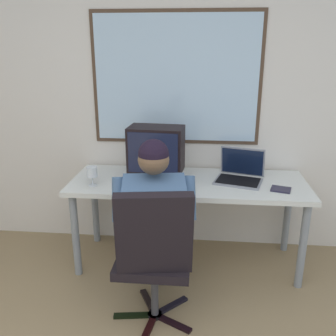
% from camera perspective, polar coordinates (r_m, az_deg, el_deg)
% --- Properties ---
extents(wall_rear, '(4.64, 0.08, 2.76)m').
position_cam_1_polar(wall_rear, '(3.19, -0.09, 11.68)').
color(wall_rear, silver).
rests_on(wall_rear, ground).
extents(desk, '(1.87, 0.68, 0.73)m').
position_cam_1_polar(desk, '(2.97, 3.15, -3.43)').
color(desk, gray).
rests_on(desk, ground).
extents(office_chair, '(0.54, 0.56, 1.00)m').
position_cam_1_polar(office_chair, '(2.30, -2.15, -12.70)').
color(office_chair, black).
rests_on(office_chair, ground).
extents(person_seated, '(0.57, 0.82, 1.24)m').
position_cam_1_polar(person_seated, '(2.49, -2.15, -7.99)').
color(person_seated, '#2D3648').
rests_on(person_seated, ground).
extents(crt_monitor, '(0.45, 0.29, 0.43)m').
position_cam_1_polar(crt_monitor, '(2.90, -1.85, 2.81)').
color(crt_monitor, beige).
rests_on(crt_monitor, desk).
extents(laptop, '(0.42, 0.38, 0.25)m').
position_cam_1_polar(laptop, '(2.99, 11.10, -0.63)').
color(laptop, gray).
rests_on(laptop, desk).
extents(wine_glass, '(0.08, 0.08, 0.15)m').
position_cam_1_polar(wine_glass, '(2.87, -11.69, -0.74)').
color(wine_glass, silver).
rests_on(wine_glass, desk).
extents(cd_case, '(0.17, 0.16, 0.01)m').
position_cam_1_polar(cd_case, '(2.88, 17.07, -3.17)').
color(cd_case, '#1E1C34').
rests_on(cd_case, desk).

